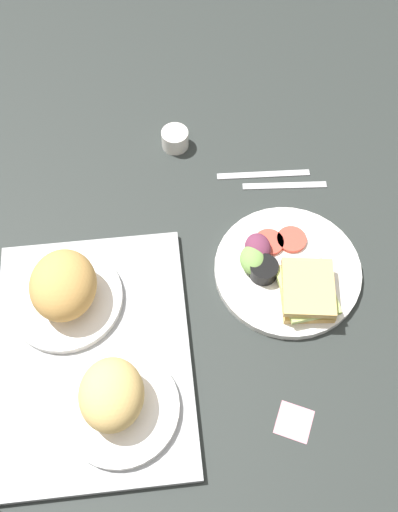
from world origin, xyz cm
name	(u,v)px	position (x,y,z in cm)	size (l,w,h in cm)	color
ground_plane	(215,279)	(0.00, 0.00, -1.50)	(190.00, 150.00, 3.00)	#282D2B
serving_tray	(93,354)	(-14.53, 21.99, 0.80)	(45.00, 33.00, 1.60)	#9EA0A3
bread_plate_near	(115,399)	(-23.93, 17.57, 5.42)	(19.03, 19.03, 9.47)	white
bread_plate_far	(64,289)	(-4.49, 26.57, 5.95)	(20.17, 20.17, 10.39)	white
plate_with_salad	(286,272)	(-0.94, -12.86, 1.77)	(27.04, 27.04, 5.40)	white
espresso_cup	(175,139)	(31.53, 6.50, 2.00)	(5.60, 5.60, 4.00)	silver
fork	(285,185)	(19.73, -15.28, 0.25)	(17.00, 1.40, 0.50)	#B7B7BC
knife	(263,174)	(22.73, -11.28, 0.25)	(19.00, 1.40, 0.50)	#B7B7BC
sticky_note	(294,422)	(-27.58, -10.98, 0.06)	(5.60, 5.60, 0.12)	pink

